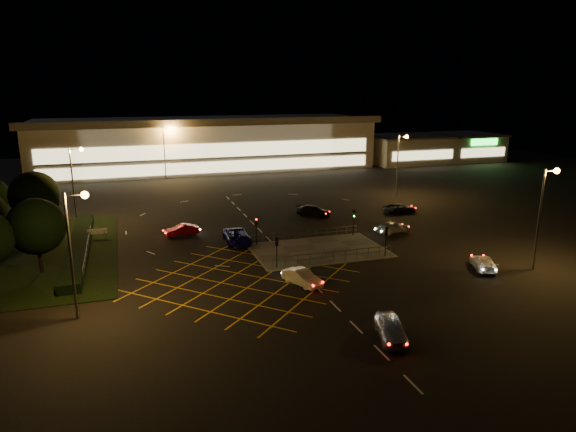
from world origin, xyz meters
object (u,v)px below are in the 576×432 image
object	(u,v)px
car_left_blue	(237,237)
car_far_dkgrey	(314,211)
car_queue_white	(302,277)
car_east_grey	(400,208)
signal_nw	(256,225)
signal_se	(386,235)
car_near_silver	(391,329)
car_approach_white	(483,262)
car_right_silver	(392,227)
signal_sw	(277,246)
signal_ne	(354,217)
car_circ_red	(182,230)

from	to	relation	value
car_left_blue	car_far_dkgrey	bearing A→B (deg)	37.53
car_queue_white	car_east_grey	distance (m)	31.06
car_queue_white	car_far_dkgrey	size ratio (longest dim) A/B	0.86
signal_nw	car_queue_white	world-z (taller)	signal_nw
signal_se	signal_nw	xyz separation A→B (m)	(-12.00, 7.99, 0.00)
car_queue_white	car_east_grey	bearing A→B (deg)	20.75
car_left_blue	car_near_silver	bearing A→B (deg)	-76.05
signal_se	car_queue_white	bearing A→B (deg)	23.14
car_left_blue	car_approach_white	bearing A→B (deg)	-34.66
car_near_silver	car_left_blue	world-z (taller)	car_left_blue
car_right_silver	car_east_grey	bearing A→B (deg)	-44.91
signal_sw	signal_nw	xyz separation A→B (m)	(0.00, 7.99, 0.00)
signal_sw	car_near_silver	xyz separation A→B (m)	(3.57, -16.42, -1.58)
signal_sw	car_approach_white	bearing A→B (deg)	161.91
signal_sw	car_near_silver	bearing A→B (deg)	102.28
signal_sw	signal_ne	distance (m)	14.41
signal_ne	car_queue_white	xyz separation A→B (m)	(-11.03, -12.70, -1.68)
signal_nw	car_circ_red	xyz separation A→B (m)	(-7.55, 6.75, -1.71)
signal_sw	car_approach_white	xyz separation A→B (m)	(19.39, -6.33, -1.71)
car_far_dkgrey	car_east_grey	bearing A→B (deg)	-53.88
car_near_silver	car_right_silver	size ratio (longest dim) A/B	1.06
car_near_silver	car_circ_red	world-z (taller)	car_near_silver
car_east_grey	signal_ne	bearing A→B (deg)	130.91
car_right_silver	car_circ_red	distance (m)	25.65
signal_nw	car_queue_white	bearing A→B (deg)	-85.62
car_queue_white	signal_se	bearing A→B (deg)	0.22
car_right_silver	car_approach_white	bearing A→B (deg)	179.35
signal_nw	car_right_silver	size ratio (longest dim) A/B	0.72
signal_se	car_far_dkgrey	size ratio (longest dim) A/B	0.64
signal_sw	signal_se	size ratio (longest dim) A/B	1.00
signal_se	signal_nw	bearing A→B (deg)	-33.65
car_east_grey	car_circ_red	bearing A→B (deg)	97.19
car_east_grey	signal_nw	bearing A→B (deg)	113.97
signal_se	car_approach_white	xyz separation A→B (m)	(7.39, -6.33, -1.71)
signal_nw	car_right_silver	bearing A→B (deg)	-0.68
signal_se	car_left_blue	bearing A→B (deg)	-34.54
signal_ne	car_east_grey	bearing A→B (deg)	37.40
signal_ne	car_near_silver	world-z (taller)	signal_ne
signal_sw	car_queue_white	xyz separation A→B (m)	(0.97, -4.71, -1.68)
signal_ne	car_left_blue	xyz separation A→B (m)	(-13.88, 1.57, -1.58)
car_queue_white	car_left_blue	xyz separation A→B (m)	(-2.85, 14.27, 0.10)
signal_nw	car_far_dkgrey	distance (m)	15.46
signal_se	car_east_grey	world-z (taller)	signal_se
car_far_dkgrey	car_circ_red	size ratio (longest dim) A/B	1.22
signal_se	car_queue_white	xyz separation A→B (m)	(-11.03, -4.71, -1.68)
car_right_silver	signal_ne	bearing A→B (deg)	77.99
signal_sw	signal_nw	distance (m)	7.99
car_right_silver	car_approach_white	world-z (taller)	car_right_silver
signal_ne	car_far_dkgrey	bearing A→B (deg)	95.32
car_queue_white	signal_sw	bearing A→B (deg)	78.74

